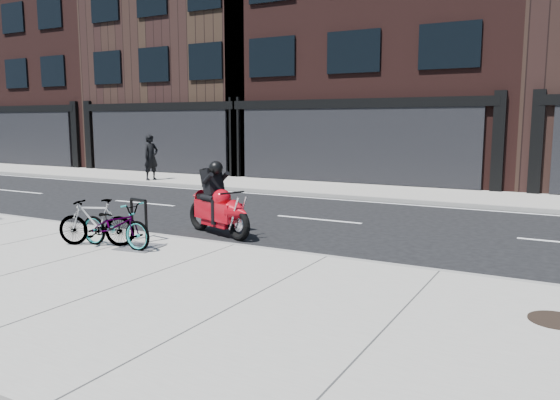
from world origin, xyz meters
The scene contains 13 objects.
ground centered at (0.00, 0.00, 0.00)m, with size 120.00×120.00×0.00m, color black.
sidewalk_near centered at (0.00, -5.00, 0.07)m, with size 60.00×6.00×0.13m, color gray.
sidewalk_far centered at (0.00, 7.75, 0.07)m, with size 60.00×3.50×0.13m, color gray.
building_west centered at (-22.00, 14.50, 6.75)m, with size 10.00×10.00×13.50m, color black.
building_midwest centered at (-12.00, 14.50, 6.00)m, with size 10.00×10.00×12.00m, color black.
building_center centered at (-2.00, 14.50, 7.25)m, with size 12.00×10.00×14.50m, color black.
bike_rack centered at (-1.90, -2.60, 0.64)m, with size 0.51×0.14×0.87m.
bicycle_front centered at (-1.84, -3.30, 0.58)m, with size 0.59×1.70×0.89m, color gray.
bicycle_rear centered at (-2.29, -3.36, 0.60)m, with size 0.44×1.55×0.93m, color gray.
motorcycle centered at (-1.07, -0.91, 0.68)m, with size 2.17×1.13×1.68m.
pedestrian centered at (-9.71, 6.50, 1.08)m, with size 0.69×0.45×1.89m, color black.
manhole_cover centered at (5.76, -3.59, 0.14)m, with size 0.66×0.66×0.01m, color black.
utility_grate centered at (-1.45, -3.07, 0.14)m, with size 0.75×0.75×0.01m, color #545457.
Camera 1 is at (5.85, -10.80, 2.53)m, focal length 35.00 mm.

